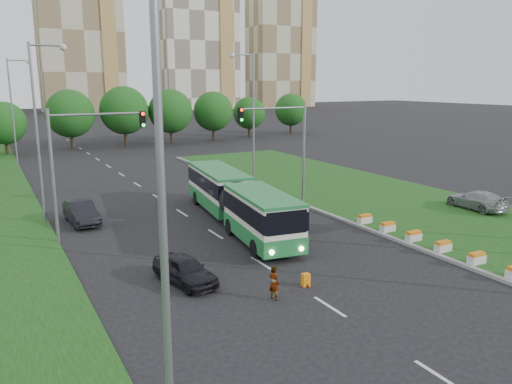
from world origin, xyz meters
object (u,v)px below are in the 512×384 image
articulated_bus (234,200)px  shopping_trolley (306,280)px  car_median (477,200)px  traffic_mast_left (80,153)px  car_left_far (81,212)px  car_left_near (185,270)px  pedestrian (274,283)px  traffic_mast_median (286,138)px

articulated_bus → shopping_trolley: size_ratio=26.90×
car_median → traffic_mast_left: bearing=-12.1°
car_left_far → car_median: (26.61, -10.78, 0.09)m
car_left_near → pedestrian: pedestrian is taller
car_median → shopping_trolley: (-19.27, -5.59, -0.54)m
traffic_mast_median → car_left_far: bearing=169.6°
car_median → shopping_trolley: 20.07m
car_left_near → car_median: bearing=-6.9°
traffic_mast_median → pedestrian: traffic_mast_median is taller
traffic_mast_median → car_left_near: traffic_mast_median is taller
pedestrian → car_median: bearing=-90.4°
articulated_bus → car_left_near: 10.53m
articulated_bus → car_left_near: bearing=-121.7°
car_left_far → car_median: 28.72m
car_left_near → shopping_trolley: bearing=-45.3°
traffic_mast_median → pedestrian: 17.70m
car_left_far → pedestrian: (5.27, -16.92, 0.02)m
traffic_mast_median → car_left_near: bearing=-139.4°
traffic_mast_left → shopping_trolley: bearing=-58.6°
traffic_mast_median → car_median: (11.84, -8.07, -4.50)m
articulated_bus → pedestrian: 12.40m
articulated_bus → shopping_trolley: bearing=-91.2°
pedestrian → traffic_mast_left: bearing=6.7°
articulated_bus → shopping_trolley: 11.42m
traffic_mast_median → car_median: 15.02m
traffic_mast_left → car_median: bearing=-14.7°
car_left_near → car_median: size_ratio=0.82×
articulated_bus → car_median: articulated_bus is taller
articulated_bus → car_median: (17.48, -5.61, -0.83)m
car_left_far → pedestrian: pedestrian is taller
car_left_near → traffic_mast_left: bearing=93.8°
car_left_far → shopping_trolley: bearing=-69.0°
car_left_far → articulated_bus: bearing=-32.7°
traffic_mast_median → car_median: traffic_mast_median is taller
car_left_far → traffic_mast_left: bearing=-99.0°
articulated_bus → car_left_far: articulated_bus is taller
car_left_far → car_median: car_median is taller
articulated_bus → car_left_far: size_ratio=3.60×
traffic_mast_median → traffic_mast_left: 15.19m
traffic_mast_median → shopping_trolley: traffic_mast_median is taller
traffic_mast_median → pedestrian: (-9.51, -14.21, -4.57)m
pedestrian → shopping_trolley: (2.08, 0.55, -0.47)m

